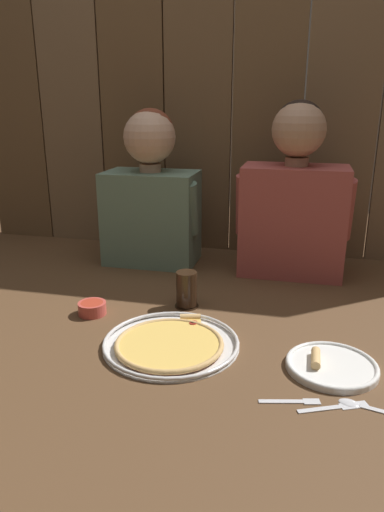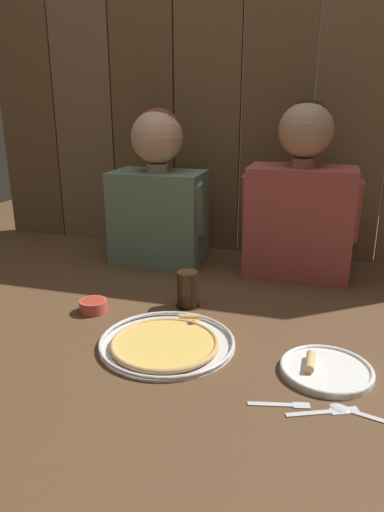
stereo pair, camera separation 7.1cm
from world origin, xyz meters
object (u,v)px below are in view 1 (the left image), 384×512
Objects in this scene: drinking_glass at (187,290)px; diner_right at (294,197)px; diner_left at (151,193)px; pizza_tray at (171,343)px; dipping_bowl at (92,308)px; dinner_plate at (331,365)px.

drinking_glass is 0.18× the size of diner_right.
pizza_tray is at bearing -68.19° from diner_left.
diner_right reaches higher than drinking_glass.
diner_left reaches higher than drinking_glass.
drinking_glass is 0.50m from diner_left.
dipping_bowl is (-0.28, 0.13, 0.01)m from pizza_tray.
dinner_plate is 2.60× the size of dipping_bowl.
diner_right is at bearing 52.64° from drinking_glass.
pizza_tray is 0.74m from diner_left.
diner_left is (0.02, 0.51, 0.25)m from dipping_bowl.
diner_right reaches higher than diner_left.
dinner_plate is 0.70m from dipping_bowl.
dinner_plate reaches higher than pizza_tray.
dipping_bowl is (-0.68, 0.15, 0.01)m from dinner_plate.
drinking_glass is at bearing 94.70° from pizza_tray.
dinner_plate is 0.37× the size of diner_left.
dipping_bowl is 0.14× the size of diner_left.
diner_left is (-0.66, 0.66, 0.26)m from dinner_plate.
dipping_bowl is at bearing -155.31° from drinking_glass.
diner_left is at bearing 135.03° from dinner_plate.
diner_right is at bearing 100.83° from dinner_plate.
pizza_tray is 0.61× the size of diner_left.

